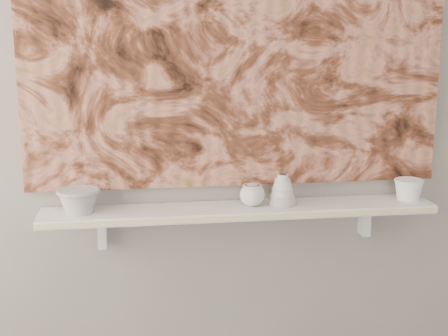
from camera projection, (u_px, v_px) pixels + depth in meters
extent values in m
plane|color=gray|center=(236.00, 85.00, 2.22)|extent=(3.60, 0.00, 3.60)
cube|color=white|center=(240.00, 210.00, 2.22)|extent=(1.40, 0.18, 0.03)
cube|color=beige|center=(245.00, 218.00, 2.13)|extent=(1.40, 0.01, 0.02)
cube|color=white|center=(102.00, 231.00, 2.23)|extent=(0.03, 0.06, 0.12)
cube|color=white|center=(364.00, 219.00, 2.37)|extent=(0.03, 0.06, 0.12)
cube|color=brown|center=(237.00, 31.00, 2.16)|extent=(1.50, 0.02, 1.10)
cube|color=black|center=(359.00, 117.00, 2.28)|extent=(0.09, 0.00, 0.08)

